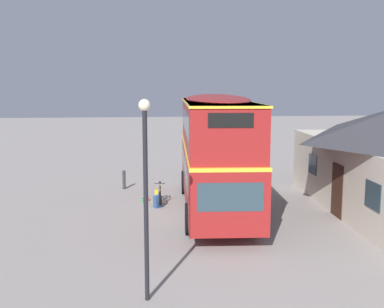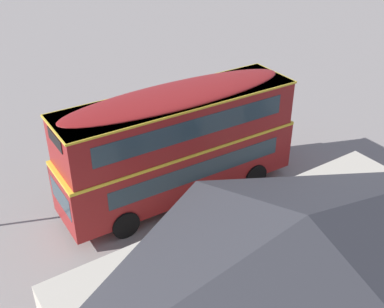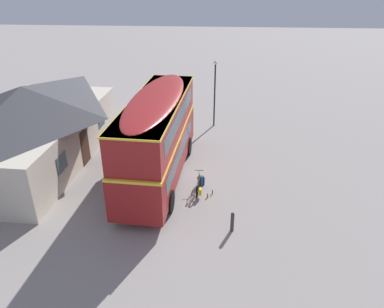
{
  "view_description": "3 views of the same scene",
  "coord_description": "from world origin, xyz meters",
  "px_view_note": "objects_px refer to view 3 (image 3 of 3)",
  "views": [
    {
      "loc": [
        17.57,
        -2.26,
        5.11
      ],
      "look_at": [
        -1.89,
        -0.25,
        2.23
      ],
      "focal_mm": 43.17,
      "sensor_mm": 36.0,
      "label": 1
    },
    {
      "loc": [
        8.35,
        14.31,
        11.82
      ],
      "look_at": [
        -1.85,
        0.19,
        1.47
      ],
      "focal_mm": 44.45,
      "sensor_mm": 36.0,
      "label": 2
    },
    {
      "loc": [
        -18.53,
        -2.52,
        10.43
      ],
      "look_at": [
        -1.87,
        -1.28,
        2.03
      ],
      "focal_mm": 34.37,
      "sensor_mm": 36.0,
      "label": 3
    }
  ],
  "objects_px": {
    "double_decker_bus": "(158,134)",
    "backpack_on_ground": "(201,180)",
    "water_bottle_red_squeeze": "(208,196)",
    "kerb_bollard": "(232,221)",
    "water_bottle_green_metal": "(212,192)",
    "street_lamp": "(215,87)",
    "touring_bicycle": "(198,186)"
  },
  "relations": [
    {
      "from": "double_decker_bus",
      "to": "backpack_on_ground",
      "type": "relative_size",
      "value": 17.84
    },
    {
      "from": "water_bottle_green_metal",
      "to": "water_bottle_red_squeeze",
      "type": "bearing_deg",
      "value": 145.44
    },
    {
      "from": "street_lamp",
      "to": "touring_bicycle",
      "type": "bearing_deg",
      "value": 176.28
    },
    {
      "from": "water_bottle_red_squeeze",
      "to": "backpack_on_ground",
      "type": "bearing_deg",
      "value": 18.64
    },
    {
      "from": "water_bottle_red_squeeze",
      "to": "water_bottle_green_metal",
      "type": "height_order",
      "value": "water_bottle_green_metal"
    },
    {
      "from": "double_decker_bus",
      "to": "kerb_bollard",
      "type": "height_order",
      "value": "double_decker_bus"
    },
    {
      "from": "touring_bicycle",
      "to": "street_lamp",
      "type": "height_order",
      "value": "street_lamp"
    },
    {
      "from": "street_lamp",
      "to": "water_bottle_green_metal",
      "type": "bearing_deg",
      "value": -179.2
    },
    {
      "from": "double_decker_bus",
      "to": "backpack_on_ground",
      "type": "xyz_separation_m",
      "value": [
        -0.65,
        -2.36,
        -2.35
      ]
    },
    {
      "from": "water_bottle_green_metal",
      "to": "kerb_bollard",
      "type": "relative_size",
      "value": 0.23
    },
    {
      "from": "double_decker_bus",
      "to": "touring_bicycle",
      "type": "xyz_separation_m",
      "value": [
        -1.4,
        -2.26,
        -2.27
      ]
    },
    {
      "from": "double_decker_bus",
      "to": "touring_bicycle",
      "type": "distance_m",
      "value": 3.5
    },
    {
      "from": "water_bottle_red_squeeze",
      "to": "street_lamp",
      "type": "height_order",
      "value": "street_lamp"
    },
    {
      "from": "touring_bicycle",
      "to": "water_bottle_red_squeeze",
      "type": "height_order",
      "value": "touring_bicycle"
    },
    {
      "from": "backpack_on_ground",
      "to": "water_bottle_green_metal",
      "type": "height_order",
      "value": "backpack_on_ground"
    },
    {
      "from": "kerb_bollard",
      "to": "backpack_on_ground",
      "type": "bearing_deg",
      "value": 22.59
    },
    {
      "from": "street_lamp",
      "to": "double_decker_bus",
      "type": "bearing_deg",
      "value": 160.0
    },
    {
      "from": "backpack_on_ground",
      "to": "touring_bicycle",
      "type": "bearing_deg",
      "value": 172.44
    },
    {
      "from": "backpack_on_ground",
      "to": "kerb_bollard",
      "type": "bearing_deg",
      "value": -157.41
    },
    {
      "from": "street_lamp",
      "to": "backpack_on_ground",
      "type": "bearing_deg",
      "value": 176.61
    },
    {
      "from": "touring_bicycle",
      "to": "water_bottle_red_squeeze",
      "type": "relative_size",
      "value": 8.59
    },
    {
      "from": "double_decker_bus",
      "to": "backpack_on_ground",
      "type": "bearing_deg",
      "value": -105.45
    },
    {
      "from": "backpack_on_ground",
      "to": "water_bottle_red_squeeze",
      "type": "relative_size",
      "value": 2.74
    },
    {
      "from": "touring_bicycle",
      "to": "kerb_bollard",
      "type": "height_order",
      "value": "touring_bicycle"
    },
    {
      "from": "touring_bicycle",
      "to": "water_bottle_green_metal",
      "type": "distance_m",
      "value": 0.79
    },
    {
      "from": "double_decker_bus",
      "to": "kerb_bollard",
      "type": "relative_size",
      "value": 10.39
    },
    {
      "from": "street_lamp",
      "to": "water_bottle_red_squeeze",
      "type": "bearing_deg",
      "value": 179.39
    },
    {
      "from": "backpack_on_ground",
      "to": "water_bottle_red_squeeze",
      "type": "xyz_separation_m",
      "value": [
        -1.19,
        -0.4,
        -0.2
      ]
    },
    {
      "from": "kerb_bollard",
      "to": "touring_bicycle",
      "type": "bearing_deg",
      "value": 28.87
    },
    {
      "from": "double_decker_bus",
      "to": "water_bottle_red_squeeze",
      "type": "relative_size",
      "value": 48.82
    },
    {
      "from": "touring_bicycle",
      "to": "water_bottle_green_metal",
      "type": "xyz_separation_m",
      "value": [
        -0.1,
        -0.73,
        -0.27
      ]
    },
    {
      "from": "double_decker_bus",
      "to": "street_lamp",
      "type": "bearing_deg",
      "value": -20.0
    }
  ]
}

